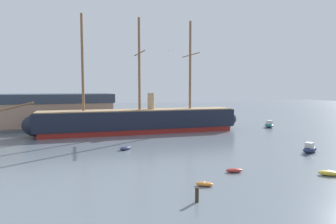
# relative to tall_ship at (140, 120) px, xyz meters

# --- Properties ---
(tall_ship) EXTENTS (58.32, 13.16, 28.04)m
(tall_ship) POSITION_rel_tall_ship_xyz_m (0.00, 0.00, 0.00)
(tall_ship) COLOR maroon
(tall_ship) RESTS_ON ground
(dinghy_foreground_left) EXTENTS (2.16, 1.77, 0.47)m
(dinghy_foreground_left) POSITION_rel_tall_ship_xyz_m (-3.96, -41.80, -2.82)
(dinghy_foreground_left) COLOR orange
(dinghy_foreground_left) RESTS_ON ground
(dinghy_foreground_right) EXTENTS (2.87, 2.56, 0.64)m
(dinghy_foreground_right) POSITION_rel_tall_ship_xyz_m (12.78, -43.82, -2.73)
(dinghy_foreground_right) COLOR gold
(dinghy_foreground_right) RESTS_ON ground
(dinghy_near_centre) EXTENTS (2.41, 1.52, 0.53)m
(dinghy_near_centre) POSITION_rel_tall_ship_xyz_m (2.30, -38.24, -2.79)
(dinghy_near_centre) COLOR #B22D28
(dinghy_near_centre) RESTS_ON ground
(motorboat_mid_right) EXTENTS (4.48, 3.23, 1.74)m
(motorboat_mid_right) POSITION_rel_tall_ship_xyz_m (21.39, -32.37, -2.44)
(motorboat_mid_right) COLOR #1E284C
(motorboat_mid_right) RESTS_ON ground
(dinghy_alongside_bow) EXTENTS (2.87, 2.59, 0.64)m
(dinghy_alongside_bow) POSITION_rel_tall_ship_xyz_m (-7.89, -18.93, -2.73)
(dinghy_alongside_bow) COLOR #1E284C
(dinghy_alongside_bow) RESTS_ON ground
(motorboat_far_right) EXTENTS (3.46, 5.06, 1.96)m
(motorboat_far_right) POSITION_rel_tall_ship_xyz_m (36.97, -2.94, -2.36)
(motorboat_far_right) COLOR #236670
(motorboat_far_right) RESTS_ON ground
(mooring_piling_nearest) EXTENTS (0.37, 0.37, 1.45)m
(mooring_piling_nearest) POSITION_rel_tall_ship_xyz_m (-6.91, -45.81, -2.33)
(mooring_piling_nearest) COLOR #382B1E
(mooring_piling_nearest) RESTS_ON ground
(dockside_warehouse_left) EXTENTS (55.11, 18.42, 14.13)m
(dockside_warehouse_left) POSITION_rel_tall_ship_xyz_m (-29.40, 19.29, 1.62)
(dockside_warehouse_left) COLOR #565659
(dockside_warehouse_left) RESTS_ON ground
(seagull_in_flight) EXTENTS (1.10, 0.78, 0.14)m
(seagull_in_flight) POSITION_rel_tall_ship_xyz_m (0.32, -19.97, 14.84)
(seagull_in_flight) COLOR silver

